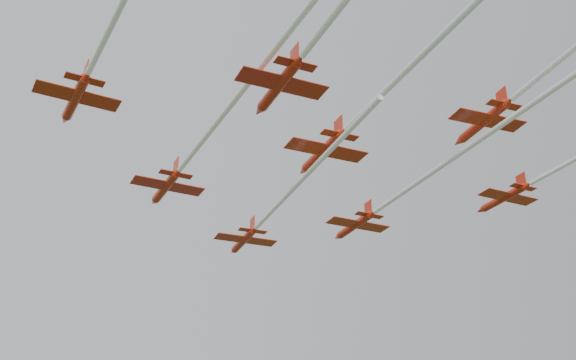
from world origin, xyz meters
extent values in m
cylinder|color=red|center=(-4.50, 23.09, 54.46)|extent=(1.96, 8.70, 1.12)
cone|color=red|center=(-5.01, 28.29, 54.46)|extent=(1.29, 1.93, 1.12)
cone|color=red|center=(-4.01, 18.19, 54.46)|extent=(1.13, 1.31, 1.02)
ellipsoid|color=black|center=(-4.70, 25.11, 54.86)|extent=(0.52, 1.00, 0.32)
cube|color=red|center=(-4.42, 22.28, 54.20)|extent=(9.15, 3.51, 0.10)
cube|color=red|center=(-4.11, 19.15, 54.46)|extent=(4.16, 1.61, 0.08)
cube|color=red|center=(-4.13, 19.35, 55.58)|extent=(0.28, 1.83, 2.03)
cylinder|color=white|center=(-2.14, -0.70, 54.41)|extent=(4.24, 36.73, 0.61)
cylinder|color=red|center=(-17.40, 12.24, 56.62)|extent=(2.72, 9.03, 1.16)
cone|color=red|center=(-18.35, 17.59, 56.62)|extent=(1.48, 2.07, 1.16)
cone|color=red|center=(-16.50, 7.21, 56.62)|extent=(1.26, 1.43, 1.06)
ellipsoid|color=black|center=(-17.77, 14.32, 57.04)|extent=(0.61, 1.06, 0.34)
cube|color=red|center=(-17.25, 11.41, 56.35)|extent=(9.62, 4.33, 0.11)
cube|color=red|center=(-16.68, 8.19, 56.62)|extent=(4.38, 1.99, 0.08)
cube|color=red|center=(-16.71, 8.40, 57.78)|extent=(0.44, 1.89, 2.11)
cylinder|color=white|center=(-11.35, -21.67, 56.56)|extent=(10.73, 56.72, 0.63)
cylinder|color=red|center=(9.10, 13.08, 54.45)|extent=(2.38, 8.55, 1.10)
cone|color=red|center=(8.32, 18.15, 54.45)|extent=(1.36, 1.94, 1.10)
cone|color=red|center=(9.84, 8.30, 54.45)|extent=(1.17, 1.34, 1.00)
ellipsoid|color=black|center=(8.80, 15.05, 54.85)|extent=(0.56, 1.00, 0.32)
cube|color=red|center=(9.22, 12.29, 54.20)|extent=(9.07, 3.91, 0.10)
cube|color=red|center=(9.70, 9.23, 54.45)|extent=(4.13, 1.79, 0.08)
cube|color=red|center=(9.67, 9.43, 55.55)|extent=(0.37, 1.79, 1.99)
cylinder|color=white|center=(13.63, -16.16, 54.40)|extent=(8.00, 47.92, 0.60)
cylinder|color=red|center=(-29.09, -7.00, 56.65)|extent=(2.79, 8.38, 1.08)
cone|color=red|center=(-30.14, -2.06, 56.65)|extent=(1.42, 1.95, 1.08)
cone|color=red|center=(-28.10, -11.66, 56.65)|extent=(1.20, 1.36, 0.98)
ellipsoid|color=black|center=(-29.49, -5.08, 57.05)|extent=(0.60, 1.00, 0.31)
cube|color=red|center=(-28.92, -7.77, 56.41)|extent=(8.98, 4.29, 0.10)
cube|color=red|center=(-28.29, -10.75, 56.65)|extent=(4.08, 1.97, 0.08)
cube|color=red|center=(-28.33, -10.55, 57.73)|extent=(0.46, 1.75, 1.96)
cylinder|color=red|center=(-0.44, -1.70, 57.19)|extent=(2.46, 9.58, 1.23)
cone|color=red|center=(-1.19, 4.01, 57.19)|extent=(1.48, 2.16, 1.23)
cone|color=red|center=(0.27, -7.07, 57.19)|extent=(1.28, 1.48, 1.12)
ellipsoid|color=black|center=(-0.73, 0.52, 57.63)|extent=(0.60, 1.11, 0.36)
cube|color=red|center=(-0.32, -2.59, 56.91)|extent=(10.13, 4.16, 0.11)
cube|color=red|center=(0.13, -6.02, 57.19)|extent=(4.61, 1.91, 0.09)
cube|color=red|center=(0.10, -5.80, 58.42)|extent=(0.37, 2.01, 2.24)
cylinder|color=red|center=(25.44, 1.12, 55.49)|extent=(2.30, 7.89, 1.01)
cone|color=red|center=(24.65, 5.80, 55.49)|extent=(1.28, 1.80, 1.01)
cone|color=red|center=(26.18, -3.28, 55.49)|extent=(1.09, 1.24, 0.92)
ellipsoid|color=black|center=(25.13, 2.94, 55.86)|extent=(0.53, 0.93, 0.29)
cube|color=red|center=(25.56, 0.40, 55.26)|extent=(8.39, 3.71, 0.09)
cube|color=red|center=(26.04, -2.42, 55.49)|extent=(3.82, 1.70, 0.07)
cube|color=red|center=(26.00, -2.24, 56.50)|extent=(0.37, 1.65, 1.84)
cylinder|color=red|center=(-10.03, -16.92, 55.35)|extent=(2.27, 8.64, 1.11)
cone|color=red|center=(-10.74, -11.77, 55.35)|extent=(1.35, 1.95, 1.11)
cone|color=red|center=(-9.36, -21.76, 55.35)|extent=(1.16, 1.34, 1.01)
ellipsoid|color=black|center=(-10.31, -14.92, 55.75)|extent=(0.55, 1.01, 0.32)
cube|color=red|center=(-9.92, -17.72, 55.09)|extent=(9.15, 3.81, 0.10)
cube|color=red|center=(-9.50, -20.81, 55.35)|extent=(4.16, 1.75, 0.08)
cube|color=red|center=(-9.52, -20.61, 56.46)|extent=(0.35, 1.81, 2.02)
cylinder|color=red|center=(14.01, -13.94, 56.75)|extent=(1.71, 8.24, 1.06)
cone|color=red|center=(13.61, -9.00, 56.75)|extent=(1.19, 1.81, 1.06)
cone|color=red|center=(14.39, -18.59, 56.75)|extent=(1.05, 1.23, 0.96)
ellipsoid|color=black|center=(13.86, -12.02, 57.13)|extent=(0.48, 0.94, 0.31)
cube|color=red|center=(14.07, -14.71, 56.51)|extent=(8.64, 3.18, 0.10)
cube|color=red|center=(14.31, -17.68, 56.75)|extent=(3.93, 1.46, 0.08)
cube|color=red|center=(14.30, -17.49, 57.81)|extent=(0.24, 1.73, 1.92)
camera|label=1|loc=(-25.33, -74.10, 17.07)|focal=45.00mm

